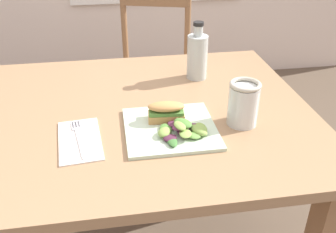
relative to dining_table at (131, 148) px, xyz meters
The scene contains 9 objects.
dining_table is the anchor object (origin of this frame).
chair_wooden_far 0.86m from the dining_table, 78.45° to the left, with size 0.50×0.50×0.87m.
plate_lunch 0.22m from the dining_table, 50.57° to the right, with size 0.25×0.25×0.01m, color beige.
sandwich_half_front 0.22m from the dining_table, 41.91° to the right, with size 0.11×0.07×0.06m.
salad_mixed_greens 0.27m from the dining_table, 50.75° to the right, with size 0.14×0.13×0.03m.
napkin_folded 0.24m from the dining_table, 134.18° to the right, with size 0.11×0.21×0.00m, color silver.
fork_on_napkin 0.24m from the dining_table, 138.42° to the right, with size 0.05×0.19×0.00m.
bottle_cold_brew 0.39m from the dining_table, 38.63° to the left, with size 0.07×0.07×0.20m.
mason_jar_iced_tea 0.39m from the dining_table, 21.74° to the right, with size 0.09×0.09×0.13m.
Camera 1 is at (-0.10, -0.90, 1.30)m, focal length 40.50 mm.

